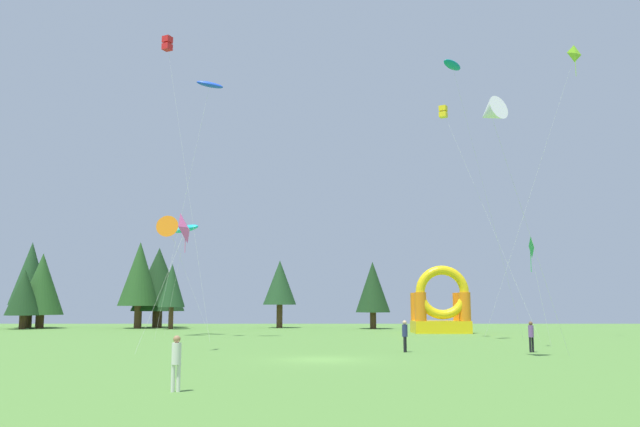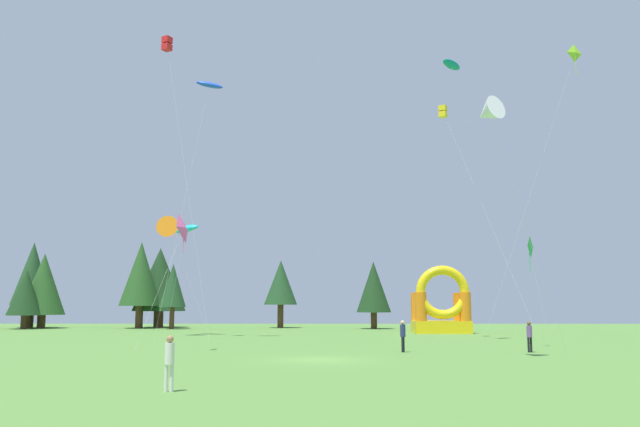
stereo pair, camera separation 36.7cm
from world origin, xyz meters
name	(u,v)px [view 1 (the left image)]	position (x,y,z in m)	size (l,w,h in m)	color
ground_plane	(320,360)	(0.00, 0.00, 0.00)	(120.00, 120.00, 0.00)	#548438
kite_cyan_parafoil	(184,229)	(-12.60, 25.59, 9.76)	(3.57, 2.70, 10.37)	#19B7CC
kite_blue_parafoil	(208,85)	(-9.51, 18.96, 21.35)	(5.07, 1.17, 21.90)	blue
kite_pink_diamond	(186,229)	(-8.27, 5.30, 7.41)	(2.86, 2.44, 8.13)	#EA599E
kite_orange_delta	(168,229)	(-13.81, 24.27, 9.59)	(4.90, 2.17, 10.73)	orange
kite_green_diamond	(528,249)	(14.08, 9.54, 6.57)	(1.65, 1.01, 7.14)	green
kite_white_delta	(489,113)	(9.13, -0.29, 13.12)	(5.78, 4.18, 13.94)	white
kite_lime_diamond	(573,57)	(21.83, 19.07, 23.92)	(8.27, 4.03, 24.70)	#8CD826
kite_yellow_box	(442,113)	(10.42, 19.15, 18.98)	(6.68, 3.83, 19.56)	yellow
kite_red_box	(166,44)	(-13.13, 18.52, 24.80)	(5.08, 2.88, 25.49)	red
kite_teal_parafoil	(451,66)	(10.40, 14.97, 21.56)	(7.67, 7.36, 22.06)	#0C7F7A
person_far_side	(175,358)	(-4.86, -12.35, 1.09)	(0.37, 0.37, 1.84)	silver
person_near_camera	(403,333)	(5.00, 5.21, 1.12)	(0.43, 0.43, 1.88)	black
person_midfield	(529,334)	(12.56, 5.16, 1.08)	(0.39, 0.39, 1.83)	black
inflatable_yellow_castle	(440,309)	(11.80, 30.08, 2.30)	(5.43, 4.04, 6.56)	yellow
tree_row_0	(29,274)	(-35.03, 44.21, 6.43)	(4.75, 4.75, 10.28)	#4C331E
tree_row_1	(22,293)	(-34.00, 40.49, 4.12)	(3.99, 3.99, 6.76)	#4C331E
tree_row_2	(40,284)	(-32.98, 42.69, 5.15)	(5.21, 5.21, 8.79)	#4C331E
tree_row_3	(138,274)	(-21.46, 42.66, 6.33)	(4.84, 4.84, 10.17)	#4C331E
tree_row_4	(157,280)	(-19.82, 45.19, 5.78)	(6.42, 6.42, 9.66)	#4C331E
tree_row_5	(170,286)	(-17.08, 40.42, 4.89)	(3.06, 3.06, 7.42)	#4C331E
tree_row_6	(278,283)	(-4.95, 44.23, 5.34)	(3.99, 3.99, 8.06)	#4C331E
tree_row_7	(371,287)	(6.02, 41.26, 4.76)	(3.99, 3.99, 7.72)	#4C331E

